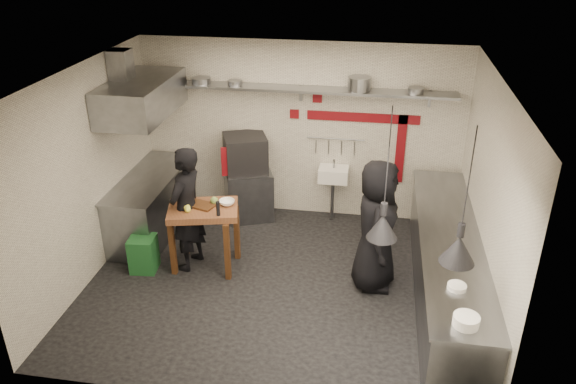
% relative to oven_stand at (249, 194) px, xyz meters
% --- Properties ---
extents(floor, '(5.00, 5.00, 0.00)m').
position_rel_oven_stand_xyz_m(floor, '(0.79, -1.78, -0.40)').
color(floor, black).
rests_on(floor, ground).
extents(ceiling, '(5.00, 5.00, 0.00)m').
position_rel_oven_stand_xyz_m(ceiling, '(0.79, -1.78, 2.40)').
color(ceiling, silver).
rests_on(ceiling, floor).
extents(wall_back, '(5.00, 0.04, 2.80)m').
position_rel_oven_stand_xyz_m(wall_back, '(0.79, 0.32, 1.00)').
color(wall_back, silver).
rests_on(wall_back, floor).
extents(wall_front, '(5.00, 0.04, 2.80)m').
position_rel_oven_stand_xyz_m(wall_front, '(0.79, -3.88, 1.00)').
color(wall_front, silver).
rests_on(wall_front, floor).
extents(wall_left, '(0.04, 4.20, 2.80)m').
position_rel_oven_stand_xyz_m(wall_left, '(-1.71, -1.78, 1.00)').
color(wall_left, silver).
rests_on(wall_left, floor).
extents(wall_right, '(0.04, 4.20, 2.80)m').
position_rel_oven_stand_xyz_m(wall_right, '(3.29, -1.78, 1.00)').
color(wall_right, silver).
rests_on(wall_right, floor).
extents(red_band_horiz, '(1.70, 0.02, 0.14)m').
position_rel_oven_stand_xyz_m(red_band_horiz, '(1.74, 0.30, 1.28)').
color(red_band_horiz, maroon).
rests_on(red_band_horiz, wall_back).
extents(red_band_vert, '(0.14, 0.02, 1.10)m').
position_rel_oven_stand_xyz_m(red_band_vert, '(2.34, 0.30, 0.80)').
color(red_band_vert, maroon).
rests_on(red_band_vert, wall_back).
extents(red_tile_a, '(0.14, 0.02, 0.14)m').
position_rel_oven_stand_xyz_m(red_tile_a, '(1.04, 0.30, 1.55)').
color(red_tile_a, maroon).
rests_on(red_tile_a, wall_back).
extents(red_tile_b, '(0.14, 0.02, 0.14)m').
position_rel_oven_stand_xyz_m(red_tile_b, '(0.69, 0.30, 1.28)').
color(red_tile_b, maroon).
rests_on(red_tile_b, wall_back).
extents(back_shelf, '(4.60, 0.34, 0.04)m').
position_rel_oven_stand_xyz_m(back_shelf, '(0.79, 0.14, 1.72)').
color(back_shelf, slate).
rests_on(back_shelf, wall_back).
extents(shelf_bracket_left, '(0.04, 0.06, 0.24)m').
position_rel_oven_stand_xyz_m(shelf_bracket_left, '(-1.11, 0.29, 1.62)').
color(shelf_bracket_left, slate).
rests_on(shelf_bracket_left, wall_back).
extents(shelf_bracket_mid, '(0.04, 0.06, 0.24)m').
position_rel_oven_stand_xyz_m(shelf_bracket_mid, '(0.79, 0.29, 1.62)').
color(shelf_bracket_mid, slate).
rests_on(shelf_bracket_mid, wall_back).
extents(shelf_bracket_right, '(0.04, 0.06, 0.24)m').
position_rel_oven_stand_xyz_m(shelf_bracket_right, '(2.69, 0.29, 1.62)').
color(shelf_bracket_right, slate).
rests_on(shelf_bracket_right, wall_back).
extents(pan_far_left, '(0.33, 0.33, 0.09)m').
position_rel_oven_stand_xyz_m(pan_far_left, '(-0.71, 0.14, 1.79)').
color(pan_far_left, slate).
rests_on(pan_far_left, back_shelf).
extents(pan_mid_left, '(0.28, 0.28, 0.07)m').
position_rel_oven_stand_xyz_m(pan_mid_left, '(-0.19, 0.14, 1.78)').
color(pan_mid_left, slate).
rests_on(pan_mid_left, back_shelf).
extents(stock_pot, '(0.37, 0.37, 0.20)m').
position_rel_oven_stand_xyz_m(stock_pot, '(1.67, 0.14, 1.84)').
color(stock_pot, slate).
rests_on(stock_pot, back_shelf).
extents(pan_right, '(0.25, 0.25, 0.08)m').
position_rel_oven_stand_xyz_m(pan_right, '(2.48, 0.14, 1.78)').
color(pan_right, slate).
rests_on(pan_right, back_shelf).
extents(oven_stand, '(0.90, 0.87, 0.80)m').
position_rel_oven_stand_xyz_m(oven_stand, '(0.00, 0.00, 0.00)').
color(oven_stand, slate).
rests_on(oven_stand, floor).
extents(combi_oven, '(0.81, 0.78, 0.58)m').
position_rel_oven_stand_xyz_m(combi_oven, '(-0.04, 0.02, 0.69)').
color(combi_oven, black).
rests_on(combi_oven, oven_stand).
extents(oven_door, '(0.52, 0.23, 0.46)m').
position_rel_oven_stand_xyz_m(oven_door, '(-0.06, -0.27, 0.69)').
color(oven_door, maroon).
rests_on(oven_door, combi_oven).
extents(oven_glass, '(0.35, 0.15, 0.34)m').
position_rel_oven_stand_xyz_m(oven_glass, '(-0.04, -0.29, 0.69)').
color(oven_glass, black).
rests_on(oven_glass, oven_door).
extents(hand_sink, '(0.46, 0.34, 0.22)m').
position_rel_oven_stand_xyz_m(hand_sink, '(1.34, 0.14, 0.38)').
color(hand_sink, white).
rests_on(hand_sink, wall_back).
extents(sink_tap, '(0.03, 0.03, 0.14)m').
position_rel_oven_stand_xyz_m(sink_tap, '(1.34, 0.14, 0.56)').
color(sink_tap, slate).
rests_on(sink_tap, hand_sink).
extents(sink_drain, '(0.06, 0.06, 0.66)m').
position_rel_oven_stand_xyz_m(sink_drain, '(1.34, 0.10, -0.06)').
color(sink_drain, slate).
rests_on(sink_drain, floor).
extents(utensil_rail, '(0.90, 0.02, 0.02)m').
position_rel_oven_stand_xyz_m(utensil_rail, '(1.34, 0.28, 0.92)').
color(utensil_rail, slate).
rests_on(utensil_rail, wall_back).
extents(counter_right, '(0.70, 3.80, 0.90)m').
position_rel_oven_stand_xyz_m(counter_right, '(2.94, -1.78, 0.05)').
color(counter_right, slate).
rests_on(counter_right, floor).
extents(counter_right_top, '(0.76, 3.90, 0.03)m').
position_rel_oven_stand_xyz_m(counter_right_top, '(2.94, -1.78, 0.52)').
color(counter_right_top, slate).
rests_on(counter_right_top, counter_right).
extents(plate_stack, '(0.30, 0.30, 0.11)m').
position_rel_oven_stand_xyz_m(plate_stack, '(2.91, -3.47, 0.59)').
color(plate_stack, white).
rests_on(plate_stack, counter_right_top).
extents(small_bowl_right, '(0.22, 0.22, 0.05)m').
position_rel_oven_stand_xyz_m(small_bowl_right, '(2.89, -2.88, 0.56)').
color(small_bowl_right, white).
rests_on(small_bowl_right, counter_right_top).
extents(counter_left, '(0.70, 1.90, 0.90)m').
position_rel_oven_stand_xyz_m(counter_left, '(-1.36, -0.73, 0.05)').
color(counter_left, slate).
rests_on(counter_left, floor).
extents(counter_left_top, '(0.76, 2.00, 0.03)m').
position_rel_oven_stand_xyz_m(counter_left_top, '(-1.36, -0.73, 0.52)').
color(counter_left_top, slate).
rests_on(counter_left_top, counter_left).
extents(extractor_hood, '(0.78, 1.60, 0.50)m').
position_rel_oven_stand_xyz_m(extractor_hood, '(-1.31, -0.73, 1.75)').
color(extractor_hood, slate).
rests_on(extractor_hood, ceiling).
extents(hood_duct, '(0.28, 0.28, 0.50)m').
position_rel_oven_stand_xyz_m(hood_duct, '(-1.56, -0.73, 2.15)').
color(hood_duct, slate).
rests_on(hood_duct, ceiling).
extents(green_bin, '(0.38, 0.38, 0.50)m').
position_rel_oven_stand_xyz_m(green_bin, '(-1.08, -1.76, -0.15)').
color(green_bin, '#1D5C28').
rests_on(green_bin, floor).
extents(prep_table, '(1.04, 0.84, 0.92)m').
position_rel_oven_stand_xyz_m(prep_table, '(-0.26, -1.53, 0.06)').
color(prep_table, brown).
rests_on(prep_table, floor).
extents(cutting_board, '(0.39, 0.33, 0.02)m').
position_rel_oven_stand_xyz_m(cutting_board, '(-0.28, -1.49, 0.53)').
color(cutting_board, '#4A2A14').
rests_on(cutting_board, prep_table).
extents(pepper_mill, '(0.06, 0.06, 0.20)m').
position_rel_oven_stand_xyz_m(pepper_mill, '(0.01, -1.71, 0.62)').
color(pepper_mill, black).
rests_on(pepper_mill, prep_table).
extents(lemon_a, '(0.09, 0.09, 0.09)m').
position_rel_oven_stand_xyz_m(lemon_a, '(-0.44, -1.64, 0.56)').
color(lemon_a, yellow).
rests_on(lemon_a, prep_table).
extents(lemon_b, '(0.11, 0.11, 0.08)m').
position_rel_oven_stand_xyz_m(lemon_b, '(-0.41, -1.69, 0.56)').
color(lemon_b, yellow).
rests_on(lemon_b, prep_table).
extents(veg_ball, '(0.13, 0.13, 0.11)m').
position_rel_oven_stand_xyz_m(veg_ball, '(-0.14, -1.40, 0.57)').
color(veg_ball, olive).
rests_on(veg_ball, prep_table).
extents(steel_tray, '(0.20, 0.16, 0.03)m').
position_rel_oven_stand_xyz_m(steel_tray, '(-0.53, -1.36, 0.54)').
color(steel_tray, slate).
rests_on(steel_tray, prep_table).
extents(bowl, '(0.24, 0.24, 0.07)m').
position_rel_oven_stand_xyz_m(bowl, '(0.04, -1.40, 0.55)').
color(bowl, white).
rests_on(bowl, prep_table).
extents(heat_lamp_near, '(0.39, 0.39, 1.45)m').
position_rel_oven_stand_xyz_m(heat_lamp_near, '(2.09, -2.67, 1.67)').
color(heat_lamp_near, black).
rests_on(heat_lamp_near, ceiling).
extents(heat_lamp_far, '(0.42, 0.42, 1.39)m').
position_rel_oven_stand_xyz_m(heat_lamp_far, '(2.80, -3.13, 1.71)').
color(heat_lamp_far, black).
rests_on(heat_lamp_far, ceiling).
extents(chef_left, '(0.56, 0.72, 1.76)m').
position_rel_oven_stand_xyz_m(chef_left, '(-0.48, -1.54, 0.48)').
color(chef_left, black).
rests_on(chef_left, floor).
extents(chef_right, '(0.58, 0.87, 1.77)m').
position_rel_oven_stand_xyz_m(chef_right, '(2.04, -1.60, 0.49)').
color(chef_right, black).
rests_on(chef_right, floor).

